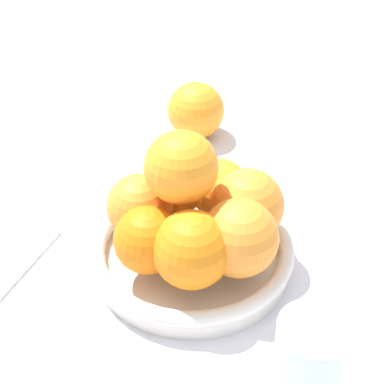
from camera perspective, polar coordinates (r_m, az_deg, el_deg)
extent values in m
plane|color=silver|center=(0.74, 0.00, -6.51)|extent=(4.00, 4.00, 0.00)
cylinder|color=silver|center=(0.74, 0.00, -5.99)|extent=(0.22, 0.22, 0.02)
torus|color=silver|center=(0.73, 0.00, -4.96)|extent=(0.23, 0.23, 0.02)
sphere|color=orange|center=(0.67, -3.99, -4.28)|extent=(0.07, 0.07, 0.07)
sphere|color=orange|center=(0.65, -0.03, -5.13)|extent=(0.08, 0.08, 0.08)
sphere|color=orange|center=(0.66, 4.21, -4.09)|extent=(0.08, 0.08, 0.08)
sphere|color=orange|center=(0.71, 4.89, -1.19)|extent=(0.08, 0.08, 0.08)
sphere|color=orange|center=(0.74, 2.43, 0.35)|extent=(0.07, 0.07, 0.07)
sphere|color=orange|center=(0.74, -1.54, 0.36)|extent=(0.07, 0.07, 0.07)
sphere|color=orange|center=(0.71, -4.67, -1.29)|extent=(0.07, 0.07, 0.07)
sphere|color=orange|center=(0.66, -0.99, 2.17)|extent=(0.08, 0.08, 0.08)
sphere|color=orange|center=(0.95, 0.34, 7.25)|extent=(0.08, 0.08, 0.08)
cylinder|color=silver|center=(0.57, 10.30, -15.95)|extent=(0.06, 0.06, 0.13)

